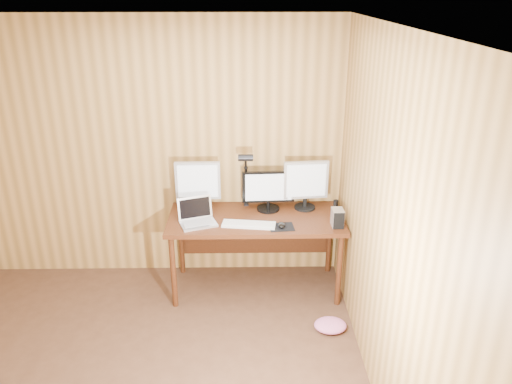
{
  "coord_description": "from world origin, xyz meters",
  "views": [
    {
      "loc": [
        0.86,
        -2.49,
        2.71
      ],
      "look_at": [
        0.93,
        1.58,
        1.02
      ],
      "focal_mm": 35.0,
      "sensor_mm": 36.0,
      "label": 1
    }
  ],
  "objects_px": {
    "monitor_center": "(268,190)",
    "monitor_left": "(198,184)",
    "phone": "(232,222)",
    "desk": "(256,226)",
    "monitor_right": "(306,183)",
    "keyboard": "(249,224)",
    "desk_lamp": "(246,172)",
    "hard_drive": "(337,218)",
    "speaker": "(336,206)",
    "laptop": "(197,217)",
    "mouse": "(282,225)"
  },
  "relations": [
    {
      "from": "hard_drive",
      "to": "phone",
      "type": "distance_m",
      "value": 0.93
    },
    {
      "from": "monitor_right",
      "to": "speaker",
      "type": "bearing_deg",
      "value": -18.93
    },
    {
      "from": "desk_lamp",
      "to": "phone",
      "type": "bearing_deg",
      "value": -97.97
    },
    {
      "from": "hard_drive",
      "to": "laptop",
      "type": "bearing_deg",
      "value": 174.81
    },
    {
      "from": "monitor_left",
      "to": "speaker",
      "type": "distance_m",
      "value": 1.3
    },
    {
      "from": "monitor_center",
      "to": "phone",
      "type": "bearing_deg",
      "value": -142.61
    },
    {
      "from": "desk",
      "to": "desk_lamp",
      "type": "height_order",
      "value": "desk_lamp"
    },
    {
      "from": "keyboard",
      "to": "desk_lamp",
      "type": "distance_m",
      "value": 0.52
    },
    {
      "from": "hard_drive",
      "to": "speaker",
      "type": "bearing_deg",
      "value": 82.1
    },
    {
      "from": "keyboard",
      "to": "mouse",
      "type": "xyz_separation_m",
      "value": [
        0.29,
        -0.04,
        0.01
      ]
    },
    {
      "from": "mouse",
      "to": "speaker",
      "type": "relative_size",
      "value": 0.99
    },
    {
      "from": "desk_lamp",
      "to": "monitor_right",
      "type": "bearing_deg",
      "value": 11.84
    },
    {
      "from": "phone",
      "to": "monitor_center",
      "type": "bearing_deg",
      "value": 25.3
    },
    {
      "from": "mouse",
      "to": "hard_drive",
      "type": "xyz_separation_m",
      "value": [
        0.49,
        0.02,
        0.06
      ]
    },
    {
      "from": "laptop",
      "to": "desk_lamp",
      "type": "distance_m",
      "value": 0.62
    },
    {
      "from": "monitor_center",
      "to": "monitor_left",
      "type": "bearing_deg",
      "value": 175.03
    },
    {
      "from": "desk",
      "to": "hard_drive",
      "type": "xyz_separation_m",
      "value": [
        0.71,
        -0.26,
        0.2
      ]
    },
    {
      "from": "laptop",
      "to": "hard_drive",
      "type": "distance_m",
      "value": 1.24
    },
    {
      "from": "laptop",
      "to": "phone",
      "type": "bearing_deg",
      "value": -22.37
    },
    {
      "from": "laptop",
      "to": "desk",
      "type": "bearing_deg",
      "value": -1.44
    },
    {
      "from": "phone",
      "to": "monitor_right",
      "type": "bearing_deg",
      "value": 9.21
    },
    {
      "from": "monitor_center",
      "to": "phone",
      "type": "height_order",
      "value": "monitor_center"
    },
    {
      "from": "monitor_left",
      "to": "phone",
      "type": "bearing_deg",
      "value": -44.43
    },
    {
      "from": "laptop",
      "to": "phone",
      "type": "distance_m",
      "value": 0.32
    },
    {
      "from": "phone",
      "to": "desk",
      "type": "bearing_deg",
      "value": 26.69
    },
    {
      "from": "desk",
      "to": "keyboard",
      "type": "distance_m",
      "value": 0.29
    },
    {
      "from": "mouse",
      "to": "speaker",
      "type": "distance_m",
      "value": 0.62
    },
    {
      "from": "desk",
      "to": "desk_lamp",
      "type": "bearing_deg",
      "value": 124.99
    },
    {
      "from": "desk",
      "to": "monitor_center",
      "type": "distance_m",
      "value": 0.35
    },
    {
      "from": "phone",
      "to": "hard_drive",
      "type": "bearing_deg",
      "value": -19.46
    },
    {
      "from": "monitor_center",
      "to": "monitor_left",
      "type": "distance_m",
      "value": 0.66
    },
    {
      "from": "laptop",
      "to": "hard_drive",
      "type": "relative_size",
      "value": 2.36
    },
    {
      "from": "monitor_left",
      "to": "monitor_right",
      "type": "bearing_deg",
      "value": -1.09
    },
    {
      "from": "monitor_center",
      "to": "hard_drive",
      "type": "distance_m",
      "value": 0.7
    },
    {
      "from": "monitor_center",
      "to": "mouse",
      "type": "bearing_deg",
      "value": -77.47
    },
    {
      "from": "desk_lamp",
      "to": "keyboard",
      "type": "bearing_deg",
      "value": -73.16
    },
    {
      "from": "laptop",
      "to": "keyboard",
      "type": "xyz_separation_m",
      "value": [
        0.46,
        -0.07,
        -0.04
      ]
    },
    {
      "from": "desk",
      "to": "laptop",
      "type": "bearing_deg",
      "value": -161.86
    },
    {
      "from": "mouse",
      "to": "phone",
      "type": "distance_m",
      "value": 0.44
    },
    {
      "from": "desk",
      "to": "mouse",
      "type": "relative_size",
      "value": 14.78
    },
    {
      "from": "monitor_center",
      "to": "laptop",
      "type": "distance_m",
      "value": 0.71
    },
    {
      "from": "mouse",
      "to": "desk_lamp",
      "type": "xyz_separation_m",
      "value": [
        -0.31,
        0.41,
        0.35
      ]
    },
    {
      "from": "desk",
      "to": "mouse",
      "type": "distance_m",
      "value": 0.39
    },
    {
      "from": "laptop",
      "to": "monitor_left",
      "type": "bearing_deg",
      "value": 71.81
    },
    {
      "from": "keyboard",
      "to": "speaker",
      "type": "height_order",
      "value": "speaker"
    },
    {
      "from": "monitor_right",
      "to": "speaker",
      "type": "distance_m",
      "value": 0.35
    },
    {
      "from": "speaker",
      "to": "desk_lamp",
      "type": "bearing_deg",
      "value": 174.64
    },
    {
      "from": "keyboard",
      "to": "mouse",
      "type": "relative_size",
      "value": 4.48
    },
    {
      "from": "mouse",
      "to": "hard_drive",
      "type": "height_order",
      "value": "hard_drive"
    },
    {
      "from": "monitor_left",
      "to": "keyboard",
      "type": "relative_size",
      "value": 0.97
    }
  ]
}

